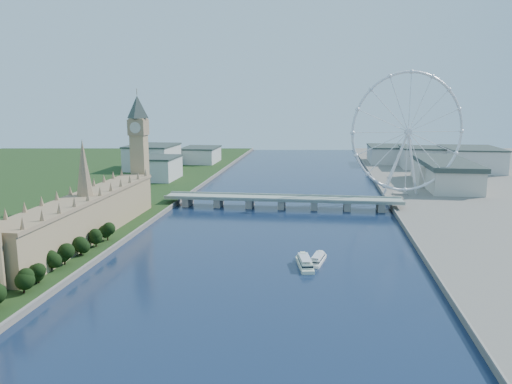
# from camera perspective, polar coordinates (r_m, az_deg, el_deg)

# --- Properties ---
(tree_row) EXTENTS (8.83, 200.83, 21.94)m
(tree_row) POSITION_cam_1_polar(r_m,az_deg,el_deg) (280.26, -25.31, -9.23)
(tree_row) COLOR black
(tree_row) RESTS_ON ground
(parliament_range) EXTENTS (24.00, 200.00, 70.00)m
(parliament_range) POSITION_cam_1_polar(r_m,az_deg,el_deg) (371.93, -18.79, -2.62)
(parliament_range) COLOR tan
(parliament_range) RESTS_ON ground
(big_ben) EXTENTS (20.02, 20.02, 110.00)m
(big_ben) POSITION_cam_1_polar(r_m,az_deg,el_deg) (463.22, -13.26, 6.18)
(big_ben) COLOR tan
(big_ben) RESTS_ON ground
(westminster_bridge) EXTENTS (220.00, 22.00, 9.50)m
(westminster_bridge) POSITION_cam_1_polar(r_m,az_deg,el_deg) (465.02, 2.97, -1.00)
(westminster_bridge) COLOR gray
(westminster_bridge) RESTS_ON ground
(london_eye) EXTENTS (113.60, 39.12, 124.30)m
(london_eye) POSITION_cam_1_polar(r_m,az_deg,el_deg) (517.40, 16.99, 6.53)
(london_eye) COLOR silver
(london_eye) RESTS_ON ground
(county_hall) EXTENTS (54.00, 144.00, 35.00)m
(county_hall) POSITION_cam_1_polar(r_m,az_deg,el_deg) (609.01, 20.62, 0.45)
(county_hall) COLOR beige
(county_hall) RESTS_ON ground
(city_skyline) EXTENTS (505.00, 280.00, 32.00)m
(city_skyline) POSITION_cam_1_polar(r_m,az_deg,el_deg) (719.15, 7.75, 3.84)
(city_skyline) COLOR beige
(city_skyline) RESTS_ON ground
(tour_boat_near) EXTENTS (11.88, 27.01, 5.75)m
(tour_boat_near) POSITION_cam_1_polar(r_m,az_deg,el_deg) (313.85, 7.06, -8.03)
(tour_boat_near) COLOR silver
(tour_boat_near) RESTS_ON ground
(tour_boat_far) EXTENTS (13.32, 31.36, 6.73)m
(tour_boat_far) POSITION_cam_1_polar(r_m,az_deg,el_deg) (305.31, 5.60, -8.53)
(tour_boat_far) COLOR silver
(tour_boat_far) RESTS_ON ground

